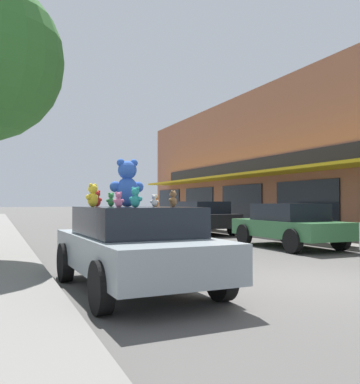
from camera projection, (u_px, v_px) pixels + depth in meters
name	position (u px, v px, depth m)	size (l,w,h in m)	color
ground_plane	(314.00, 282.00, 7.72)	(260.00, 260.00, 0.00)	#514F4C
plush_art_car	(135.00, 245.00, 7.05)	(2.10, 4.14, 1.37)	#8C999E
teddy_bear_giant	(127.00, 184.00, 7.32)	(0.60, 0.37, 0.82)	blue
teddy_bear_green	(111.00, 200.00, 7.88)	(0.19, 0.13, 0.26)	green
teddy_bear_brown	(173.00, 199.00, 7.03)	(0.19, 0.18, 0.27)	olive
teddy_bear_teal	(135.00, 198.00, 6.15)	(0.20, 0.21, 0.30)	teal
teddy_bear_black	(120.00, 200.00, 7.76)	(0.17, 0.14, 0.23)	black
teddy_bear_orange	(156.00, 201.00, 7.93)	(0.16, 0.13, 0.22)	orange
teddy_bear_pink	(119.00, 200.00, 6.50)	(0.18, 0.12, 0.24)	pink
teddy_bear_red	(97.00, 199.00, 7.52)	(0.22, 0.16, 0.29)	red
teddy_bear_white	(154.00, 201.00, 7.37)	(0.16, 0.13, 0.21)	white
teddy_bear_yellow	(93.00, 196.00, 7.00)	(0.27, 0.25, 0.39)	yellow
parked_car_far_center	(289.00, 224.00, 13.59)	(1.95, 4.14, 1.41)	#336B3D
parked_car_far_right	(200.00, 216.00, 19.55)	(2.02, 4.42, 1.48)	black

